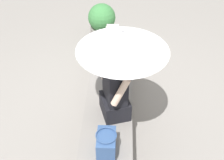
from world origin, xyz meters
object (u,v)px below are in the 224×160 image
Objects in this scene: tote_bag_canvas at (106,144)px; planter_near at (102,23)px; person_seated at (115,87)px; parasol at (123,41)px; handbag_black at (112,37)px; magazine at (116,61)px; shoulder_bag_spare at (117,68)px.

tote_bag_canvas is 0.38× the size of planter_near.
person_seated is at bearing 7.85° from planter_near.
parasol is 1.00m from tote_bag_canvas.
planter_near reaches higher than tote_bag_canvas.
parasol reaches higher than tote_bag_canvas.
tote_bag_canvas is at bearing -12.26° from parasol.
parasol is 1.52m from handbag_black.
handbag_black reaches higher than magazine.
parasol is at bearing 9.91° from planter_near.
magazine is at bearing -176.27° from shoulder_bag_spare.
parasol is (-0.06, 0.07, 0.53)m from person_seated.
magazine is (-0.93, -0.09, -0.91)m from parasol.
planter_near is (-2.11, -0.29, -0.42)m from person_seated.
magazine is at bearing -178.71° from person_seated.
planter_near is at bearing -164.35° from handbag_black.
shoulder_bag_spare is 1.55m from planter_near.
handbag_black is 0.87× the size of shoulder_bag_spare.
parasol is 2.29m from planter_near.
parasol reaches higher than shoulder_bag_spare.
parasol is 3.75× the size of magazine.
person_seated is at bearing 173.35° from tote_bag_canvas.
parasol reaches higher than planter_near.
tote_bag_canvas is 2.67m from planter_near.
parasol is 3.85× the size of tote_bag_canvas.
handbag_black is at bearing -173.43° from parasol.
magazine is (-0.39, -0.03, -0.18)m from shoulder_bag_spare.
person_seated is 0.86× the size of parasol.
person_seated is 0.53m from parasol.
shoulder_bag_spare reaches higher than handbag_black.
shoulder_bag_spare is 0.43m from magazine.
planter_near is at bearing -170.09° from parasol.
magazine is 1.15m from planter_near.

